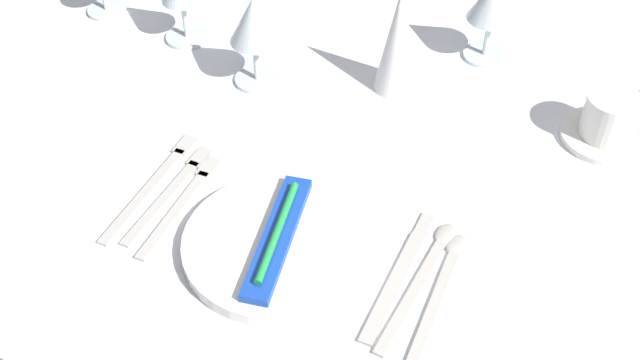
% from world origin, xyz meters
% --- Properties ---
extents(dining_table, '(1.80, 1.11, 0.74)m').
position_xyz_m(dining_table, '(0.00, 0.00, 0.66)').
color(dining_table, white).
rests_on(dining_table, ground).
extents(dinner_plate, '(0.25, 0.25, 0.02)m').
position_xyz_m(dinner_plate, '(0.00, -0.27, 0.75)').
color(dinner_plate, white).
rests_on(dinner_plate, dining_table).
extents(toothbrush_package, '(0.08, 0.21, 0.02)m').
position_xyz_m(toothbrush_package, '(0.00, -0.27, 0.77)').
color(toothbrush_package, blue).
rests_on(toothbrush_package, dinner_plate).
extents(fork_outer, '(0.03, 0.20, 0.00)m').
position_xyz_m(fork_outer, '(-0.15, -0.25, 0.74)').
color(fork_outer, beige).
rests_on(fork_outer, dining_table).
extents(fork_inner, '(0.02, 0.21, 0.00)m').
position_xyz_m(fork_inner, '(-0.18, -0.24, 0.74)').
color(fork_inner, beige).
rests_on(fork_inner, dining_table).
extents(fork_salad, '(0.02, 0.23, 0.00)m').
position_xyz_m(fork_salad, '(-0.21, -0.24, 0.74)').
color(fork_salad, beige).
rests_on(fork_salad, dining_table).
extents(dinner_knife, '(0.02, 0.23, 0.00)m').
position_xyz_m(dinner_knife, '(0.16, -0.25, 0.74)').
color(dinner_knife, beige).
rests_on(dinner_knife, dining_table).
extents(spoon_soup, '(0.03, 0.23, 0.01)m').
position_xyz_m(spoon_soup, '(0.18, -0.22, 0.74)').
color(spoon_soup, beige).
rests_on(spoon_soup, dining_table).
extents(spoon_dessert, '(0.03, 0.23, 0.01)m').
position_xyz_m(spoon_dessert, '(0.21, -0.23, 0.74)').
color(spoon_dessert, beige).
rests_on(spoon_dessert, dining_table).
extents(saucer_left, '(0.13, 0.13, 0.01)m').
position_xyz_m(saucer_left, '(0.33, 0.13, 0.74)').
color(saucer_left, white).
rests_on(saucer_left, dining_table).
extents(coffee_cup_left, '(0.10, 0.08, 0.07)m').
position_xyz_m(coffee_cup_left, '(0.33, 0.13, 0.78)').
color(coffee_cup_left, white).
rests_on(coffee_cup_left, saucer_left).
extents(wine_glass_right, '(0.08, 0.08, 0.15)m').
position_xyz_m(wine_glass_right, '(0.11, 0.25, 0.84)').
color(wine_glass_right, silver).
rests_on(wine_glass_right, dining_table).
extents(wine_glass_far, '(0.08, 0.08, 0.15)m').
position_xyz_m(wine_glass_far, '(-0.19, 0.03, 0.85)').
color(wine_glass_far, silver).
rests_on(wine_glass_far, dining_table).
extents(napkin_folded, '(0.07, 0.07, 0.18)m').
position_xyz_m(napkin_folded, '(0.01, 0.11, 0.83)').
color(napkin_folded, white).
rests_on(napkin_folded, dining_table).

